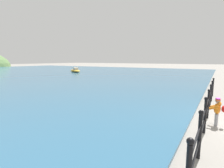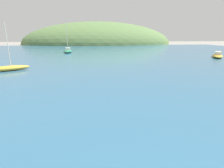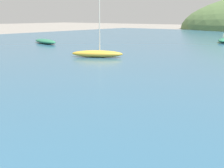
% 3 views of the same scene
% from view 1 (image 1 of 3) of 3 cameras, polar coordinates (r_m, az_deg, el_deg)
% --- Properties ---
extents(iron_railing, '(10.49, 0.12, 1.21)m').
position_cam_1_polar(iron_railing, '(8.12, 28.92, -5.39)').
color(iron_railing, black).
rests_on(iron_railing, ground).
extents(child_in_coat, '(0.40, 0.54, 1.00)m').
position_cam_1_polar(child_in_coat, '(7.44, 31.27, -7.00)').
color(child_in_coat, '#99999E').
rests_on(child_in_coat, ground).
extents(boat_mid_harbor, '(3.61, 4.53, 0.89)m').
position_cam_1_polar(boat_mid_harbor, '(33.80, -11.90, 4.36)').
color(boat_mid_harbor, gold).
rests_on(boat_mid_harbor, water).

